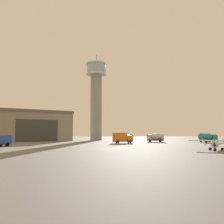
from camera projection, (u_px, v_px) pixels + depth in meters
The scene contains 7 objects.
ground_plane at pixel (109, 149), 49.59m from camera, with size 400.00×400.00×0.00m, color #60605E.
control_tower at pixel (96, 94), 115.47m from camera, with size 9.41×9.41×39.06m.
hangar at pixel (31, 126), 103.18m from camera, with size 35.23×32.12×11.97m.
airplane_white at pixel (216, 143), 45.20m from camera, with size 8.72×6.98×2.71m.
truck_fuel_tanker_silver at pixel (156, 137), 89.35m from camera, with size 6.04×4.37×2.94m.
truck_box_orange at pixel (122, 138), 78.29m from camera, with size 6.37×4.00×3.24m.
truck_fuel_tanker_teal at pixel (207, 137), 85.22m from camera, with size 6.30×4.61×3.04m.
Camera 1 is at (-0.07, -50.02, 3.05)m, focal length 40.82 mm.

